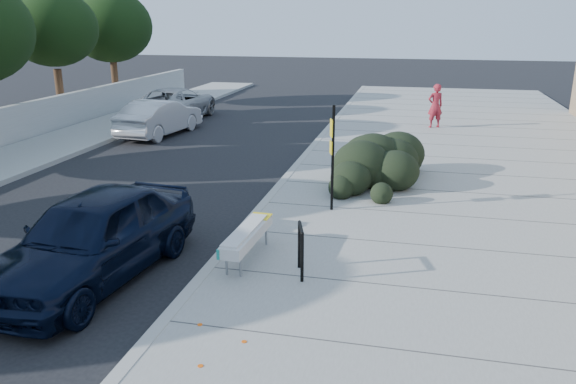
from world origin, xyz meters
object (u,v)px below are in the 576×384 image
bench (247,235)px  pedestrian (435,106)px  wagon_silver (160,117)px  suv_silver (175,104)px  sign_post (332,152)px  sedan_navy (93,237)px  bike_rack (301,245)px

bench → pedestrian: pedestrian is taller
wagon_silver → suv_silver: bearing=-68.9°
bench → suv_silver: 17.01m
sign_post → sedan_navy: size_ratio=0.53×
sign_post → pedestrian: (2.66, 11.67, -0.53)m
bike_rack → suv_silver: 17.97m
sedan_navy → pedestrian: (6.38, 16.09, 0.24)m
pedestrian → sign_post: bearing=53.7°
bike_rack → sedan_navy: bearing=174.1°
pedestrian → wagon_silver: bearing=-6.0°
sign_post → suv_silver: size_ratio=0.46×
bike_rack → bench: bearing=142.1°
bench → sign_post: (1.14, 3.26, 0.97)m
sign_post → wagon_silver: bearing=117.7°
sign_post → sedan_navy: bearing=-147.9°
bike_rack → wagon_silver: size_ratio=0.21×
sedan_navy → wagon_silver: sedan_navy is taller
bench → suv_silver: size_ratio=0.37×
sign_post → wagon_silver: (-8.35, 8.21, -0.87)m
suv_silver → sedan_navy: bearing=108.6°
bench → pedestrian: bearing=78.3°
bench → bike_rack: (1.15, -0.45, 0.08)m
bike_rack → sign_post: bearing=73.6°
wagon_silver → sign_post: bearing=142.4°
pedestrian → bench: bearing=52.3°
sign_post → wagon_silver: size_ratio=0.58×
bike_rack → sign_post: size_ratio=0.37×
suv_silver → pedestrian: pedestrian is taller
bike_rack → pedestrian: pedestrian is taller
suv_silver → pedestrian: (11.90, -0.02, 0.30)m
bike_rack → wagon_silver: bearing=108.5°
bench → sign_post: sign_post is taller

